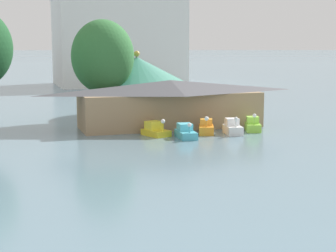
% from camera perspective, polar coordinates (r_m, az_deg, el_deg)
% --- Properties ---
extents(pedal_boat_yellow, '(2.37, 3.02, 1.64)m').
position_cam_1_polar(pedal_boat_yellow, '(48.27, -1.36, -0.43)').
color(pedal_boat_yellow, yellow).
rests_on(pedal_boat_yellow, ground).
extents(pedal_boat_cyan, '(1.61, 3.05, 1.52)m').
position_cam_1_polar(pedal_boat_cyan, '(47.07, 1.90, -0.68)').
color(pedal_boat_cyan, '#4CB7CC').
rests_on(pedal_boat_cyan, ground).
extents(pedal_boat_orange, '(2.10, 2.83, 1.77)m').
position_cam_1_polar(pedal_boat_orange, '(49.37, 4.10, -0.19)').
color(pedal_boat_orange, orange).
rests_on(pedal_boat_orange, ground).
extents(pedal_boat_white, '(1.72, 2.67, 1.74)m').
position_cam_1_polar(pedal_boat_white, '(49.53, 6.94, -0.19)').
color(pedal_boat_white, white).
rests_on(pedal_boat_white, ground).
extents(pedal_boat_lime, '(2.07, 2.76, 1.81)m').
position_cam_1_polar(pedal_boat_lime, '(51.50, 9.06, 0.08)').
color(pedal_boat_lime, '#8CCC3F').
rests_on(pedal_boat_lime, ground).
extents(boathouse, '(19.26, 6.43, 4.72)m').
position_cam_1_polar(boathouse, '(53.03, 0.26, 2.51)').
color(boathouse, '#9E7F5B').
rests_on(boathouse, ground).
extents(green_roof_pavilion, '(11.45, 11.45, 7.52)m').
position_cam_1_polar(green_roof_pavilion, '(61.46, -3.34, 4.61)').
color(green_roof_pavilion, brown).
rests_on(green_roof_pavilion, ground).
extents(shoreline_tree_mid, '(6.66, 6.66, 10.85)m').
position_cam_1_polar(shoreline_tree_mid, '(57.17, -7.01, 7.40)').
color(shoreline_tree_mid, brown).
rests_on(shoreline_tree_mid, ground).
extents(background_building_block, '(25.38, 18.87, 18.72)m').
position_cam_1_polar(background_building_block, '(111.92, -5.44, 9.22)').
color(background_building_block, silver).
rests_on(background_building_block, ground).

